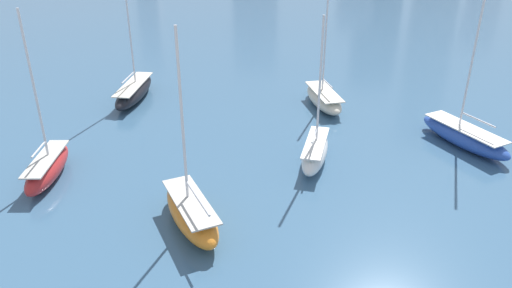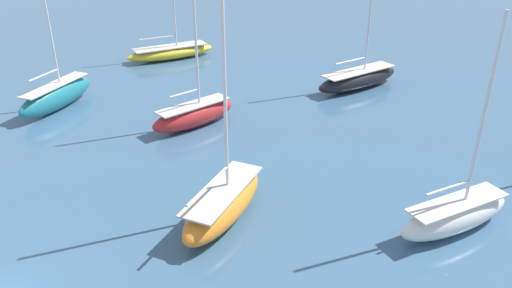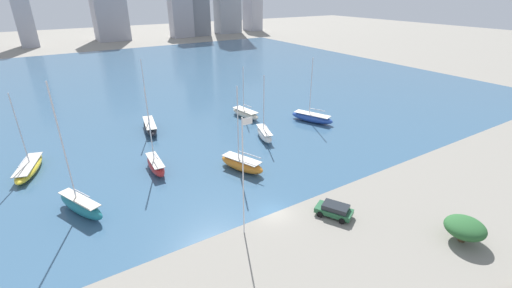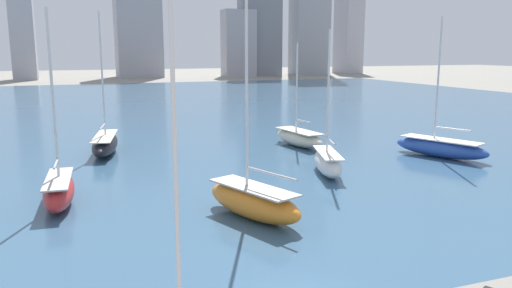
# 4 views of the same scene
# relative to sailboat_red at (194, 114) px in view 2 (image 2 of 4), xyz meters

# --- Properties ---
(sailboat_red) EXTENTS (2.32, 7.45, 12.65)m
(sailboat_red) POSITION_rel_sailboat_red_xyz_m (0.00, 0.00, 0.00)
(sailboat_red) COLOR #B72828
(sailboat_red) RESTS_ON harbor_water
(sailboat_orange) EXTENTS (4.97, 8.04, 12.92)m
(sailboat_orange) POSITION_rel_sailboat_red_xyz_m (11.03, -6.75, 0.04)
(sailboat_orange) COLOR orange
(sailboat_orange) RESTS_ON harbor_water
(sailboat_teal) EXTENTS (4.98, 8.31, 16.36)m
(sailboat_teal) POSITION_rel_sailboat_red_xyz_m (-10.99, -5.86, 0.20)
(sailboat_teal) COLOR #1E757F
(sailboat_teal) RESTS_ON harbor_water
(sailboat_yellow) EXTENTS (5.20, 10.11, 12.04)m
(sailboat_yellow) POSITION_rel_sailboat_red_xyz_m (-16.14, 9.58, -0.23)
(sailboat_yellow) COLOR yellow
(sailboat_yellow) RESTS_ON harbor_water
(sailboat_black) EXTENTS (3.86, 9.78, 13.63)m
(sailboat_black) POSITION_rel_sailboat_red_xyz_m (3.98, 16.23, -0.05)
(sailboat_black) COLOR black
(sailboat_black) RESTS_ON harbor_water
(sailboat_white) EXTENTS (3.98, 7.51, 11.64)m
(sailboat_white) POSITION_rel_sailboat_red_xyz_m (20.45, 1.29, -0.02)
(sailboat_white) COLOR white
(sailboat_white) RESTS_ON harbor_water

